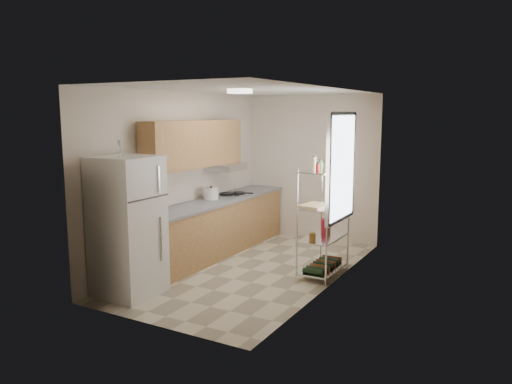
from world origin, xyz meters
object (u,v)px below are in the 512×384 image
frying_pan_large (226,194)px  espresso_machine (335,193)px  refrigerator (127,226)px  cutting_board (315,206)px  rice_cooker (211,194)px

frying_pan_large → espresso_machine: bearing=1.1°
refrigerator → frying_pan_large: refrigerator is taller
frying_pan_large → cutting_board: 2.08m
cutting_board → rice_cooker: bearing=171.0°
cutting_board → refrigerator: bearing=-136.1°
frying_pan_large → cutting_board: bearing=-12.2°
frying_pan_large → espresso_machine: espresso_machine is taller
cutting_board → espresso_machine: (0.10, 0.47, 0.11)m
rice_cooker → espresso_machine: espresso_machine is taller
rice_cooker → cutting_board: (1.94, -0.31, 0.03)m
refrigerator → rice_cooker: (-0.13, 2.05, 0.11)m
refrigerator → espresso_machine: refrigerator is taller
rice_cooker → cutting_board: rice_cooker is taller
frying_pan_large → espresso_machine: 2.07m
rice_cooker → frying_pan_large: bearing=89.8°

